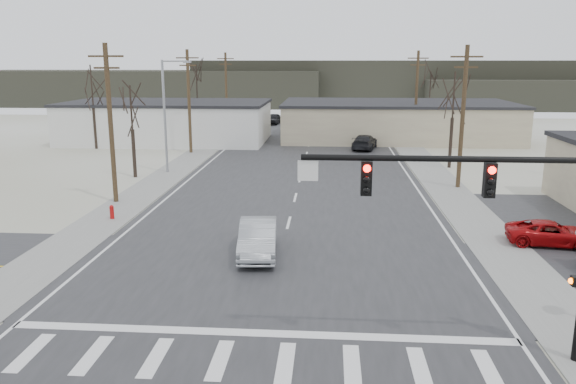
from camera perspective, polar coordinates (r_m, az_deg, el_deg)
name	(u,v)px	position (r m, az deg, el deg)	size (l,w,h in m)	color
ground	(275,276)	(24.09, -1.33, -8.57)	(140.00, 140.00, 0.00)	silver
main_road	(296,194)	(38.37, 0.84, -0.23)	(18.00, 110.00, 0.05)	#272729
cross_road	(275,276)	(24.08, -1.33, -8.52)	(90.00, 10.00, 0.04)	#272729
sidewalk_left	(165,177)	(45.05, -12.36, 1.49)	(3.00, 90.00, 0.06)	gray
sidewalk_right	(440,181)	(43.99, 15.16, 1.06)	(3.00, 90.00, 0.06)	gray
traffic_signal_mast	(526,212)	(17.55, 23.00, -1.90)	(8.95, 0.43, 7.20)	black
fire_hydrant	(112,212)	(33.79, -17.46, -1.96)	(0.24, 0.24, 0.87)	#A50C0C
building_left_far	(168,121)	(65.21, -12.07, 7.03)	(22.30, 12.30, 4.50)	silver
building_right_far	(397,120)	(67.06, 10.99, 7.15)	(26.30, 14.30, 4.30)	#B8AF8C
upole_left_b	(110,121)	(37.09, -17.59, 6.85)	(2.20, 0.30, 10.00)	#473721
upole_left_c	(189,100)	(56.09, -10.03, 9.20)	(2.20, 0.30, 10.00)	#473721
upole_left_d	(226,90)	(75.61, -6.30, 10.30)	(2.20, 0.30, 10.00)	#473721
upole_right_a	(463,115)	(41.48, 17.33, 7.48)	(2.20, 0.30, 10.00)	#473721
upole_right_b	(416,96)	(63.06, 12.90, 9.49)	(2.20, 0.30, 10.00)	#473721
streetlight_main	(167,110)	(46.29, -12.21, 8.14)	(2.40, 0.25, 9.00)	gray
tree_left_near	(131,110)	(45.07, -15.64, 8.00)	(3.30, 3.30, 7.35)	black
tree_right_mid	(454,98)	(49.44, 16.48, 9.18)	(3.74, 3.74, 8.33)	black
tree_left_far	(197,83)	(70.21, -9.26, 10.86)	(3.96, 3.96, 8.82)	black
tree_right_far	(430,88)	(75.43, 14.25, 10.25)	(3.52, 3.52, 7.84)	black
tree_left_mid	(92,87)	(61.31, -19.31, 9.99)	(3.96, 3.96, 8.82)	black
hill_left	(148,88)	(120.29, -13.99, 10.22)	(70.00, 18.00, 7.00)	#333026
hill_center	(393,83)	(119.03, 10.62, 10.83)	(80.00, 18.00, 9.00)	#333026
sedan_crossing	(258,238)	(26.36, -3.08, -4.67)	(1.70, 4.87, 1.61)	#91959A
car_far_a	(365,142)	(58.40, 7.80, 5.06)	(2.10, 5.18, 1.50)	black
car_far_b	(273,119)	(81.31, -1.49, 7.45)	(1.78, 4.43, 1.51)	black
car_parked_red	(551,233)	(30.65, 25.15, -3.82)	(1.95, 4.22, 1.17)	#9E080B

